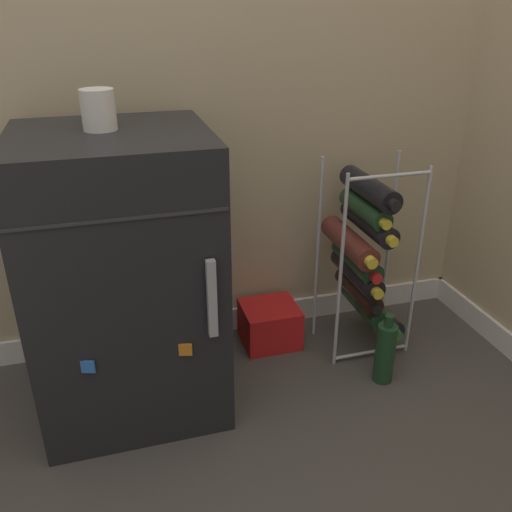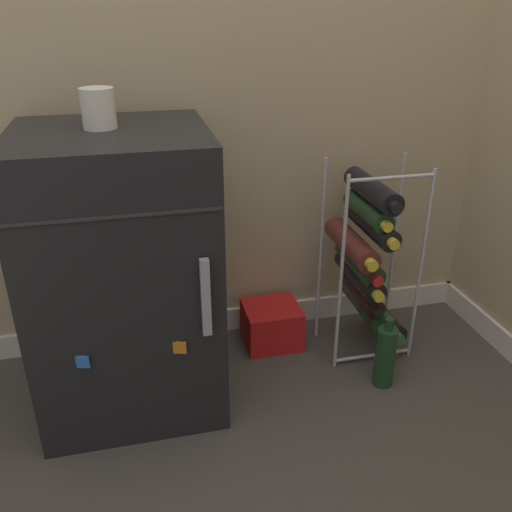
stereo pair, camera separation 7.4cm
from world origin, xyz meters
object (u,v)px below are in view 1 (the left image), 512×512
object	(u,v)px
wine_rack	(363,258)
loose_bottle_floor	(385,352)
mini_fridge	(125,278)
fridge_top_cup	(98,110)
soda_box	(270,324)

from	to	relation	value
wine_rack	loose_bottle_floor	bearing A→B (deg)	-92.07
mini_fridge	fridge_top_cup	xyz separation A→B (m)	(-0.02, 0.03, 0.48)
wine_rack	fridge_top_cup	distance (m)	1.00
fridge_top_cup	loose_bottle_floor	size ratio (longest dim) A/B	0.42
mini_fridge	soda_box	size ratio (longest dim) A/B	4.23
mini_fridge	loose_bottle_floor	distance (m)	0.88
wine_rack	loose_bottle_floor	xyz separation A→B (m)	(-0.01, -0.22, -0.24)
mini_fridge	fridge_top_cup	distance (m)	0.48
mini_fridge	loose_bottle_floor	world-z (taller)	mini_fridge
fridge_top_cup	loose_bottle_floor	distance (m)	1.16
soda_box	loose_bottle_floor	xyz separation A→B (m)	(0.30, -0.32, 0.03)
wine_rack	loose_bottle_floor	distance (m)	0.33
wine_rack	loose_bottle_floor	size ratio (longest dim) A/B	2.75
mini_fridge	fridge_top_cup	world-z (taller)	fridge_top_cup
loose_bottle_floor	mini_fridge	bearing A→B (deg)	168.95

